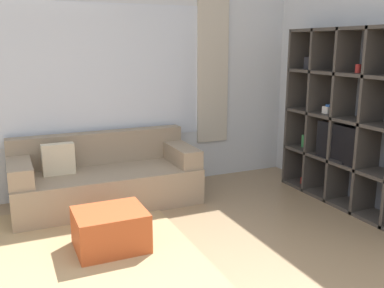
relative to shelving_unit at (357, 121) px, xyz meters
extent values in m
cube|color=silver|center=(-2.64, 1.69, 0.37)|extent=(6.78, 0.07, 2.70)
cube|color=silver|center=(-2.64, 1.65, 0.47)|extent=(3.07, 0.01, 1.60)
cube|color=beige|center=(-0.94, 1.63, 0.47)|extent=(0.44, 0.03, 1.90)
cube|color=silver|center=(0.18, 0.05, 0.37)|extent=(0.07, 4.41, 2.70)
cube|color=tan|center=(-3.52, 0.13, -0.97)|extent=(2.98, 2.25, 0.01)
cube|color=#515660|center=(0.14, -0.01, 0.01)|extent=(0.02, 2.02, 1.96)
cube|color=#3D3833|center=(-0.03, -0.21, 0.01)|extent=(0.36, 0.04, 1.96)
cube|color=#3D3833|center=(-0.03, 0.19, 0.01)|extent=(0.36, 0.04, 1.96)
cube|color=#3D3833|center=(-0.03, 0.60, 0.01)|extent=(0.36, 0.04, 1.96)
cube|color=#3D3833|center=(-0.03, 1.00, 0.01)|extent=(0.36, 0.04, 1.96)
cube|color=#3D3833|center=(-0.03, -0.01, -0.96)|extent=(0.36, 2.02, 0.04)
cube|color=#3D3833|center=(-0.03, -0.01, -0.48)|extent=(0.36, 2.02, 0.04)
cube|color=#3D3833|center=(-0.03, -0.01, 0.01)|extent=(0.36, 2.02, 0.04)
cube|color=#3D3833|center=(-0.03, -0.01, 0.50)|extent=(0.36, 2.02, 0.04)
cube|color=#3D3833|center=(-0.03, -0.01, 0.97)|extent=(0.36, 2.02, 0.04)
cube|color=black|center=(-0.17, 0.10, -0.26)|extent=(0.04, 0.65, 0.42)
cube|color=black|center=(-0.15, 0.10, -0.45)|extent=(0.10, 0.24, 0.03)
cylinder|color=#388947|center=(-0.05, 0.82, -0.39)|extent=(0.05, 0.05, 0.16)
cube|color=#232328|center=(-0.05, 0.79, 0.59)|extent=(0.10, 0.10, 0.14)
cube|color=white|center=(-0.05, 0.42, 0.06)|extent=(0.10, 0.10, 0.08)
cylinder|color=red|center=(-0.05, 0.01, 0.56)|extent=(0.06, 0.06, 0.09)
cylinder|color=red|center=(-0.05, 0.77, -0.90)|extent=(0.07, 0.07, 0.08)
cylinder|color=#2856A8|center=(-0.05, 0.41, 0.08)|extent=(0.07, 0.07, 0.11)
cube|color=gray|center=(-2.50, 1.16, -0.77)|extent=(2.04, 0.87, 0.40)
cube|color=gray|center=(-2.50, 1.50, -0.38)|extent=(2.04, 0.18, 0.37)
cube|color=gray|center=(-3.40, 1.16, -0.47)|extent=(0.24, 0.81, 0.21)
cube|color=gray|center=(-1.60, 1.16, -0.47)|extent=(0.24, 0.81, 0.21)
cube|color=beige|center=(-3.00, 1.22, -0.40)|extent=(0.34, 0.13, 0.34)
cube|color=#B74C23|center=(-2.73, 0.06, -0.79)|extent=(0.61, 0.52, 0.36)
camera|label=1|loc=(-3.49, -3.44, 0.81)|focal=40.00mm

